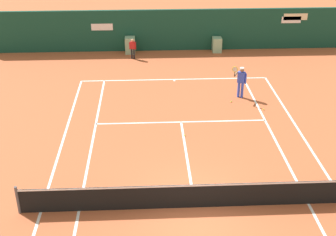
{
  "coord_description": "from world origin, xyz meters",
  "views": [
    {
      "loc": [
        -1.57,
        -12.66,
        9.98
      ],
      "look_at": [
        -0.68,
        5.28,
        0.8
      ],
      "focal_mm": 48.94,
      "sensor_mm": 36.0,
      "label": 1
    }
  ],
  "objects_px": {
    "player_on_baseline": "(241,80)",
    "ball_kid_left_post": "(133,47)",
    "tennis_ball_by_sideline": "(231,102)",
    "tennis_ball_mid_court": "(185,135)",
    "tennis_ball_near_service_line": "(264,109)"
  },
  "relations": [
    {
      "from": "tennis_ball_by_sideline",
      "to": "tennis_ball_near_service_line",
      "type": "distance_m",
      "value": 1.75
    },
    {
      "from": "tennis_ball_by_sideline",
      "to": "tennis_ball_mid_court",
      "type": "relative_size",
      "value": 1.0
    },
    {
      "from": "tennis_ball_by_sideline",
      "to": "tennis_ball_mid_court",
      "type": "height_order",
      "value": "same"
    },
    {
      "from": "player_on_baseline",
      "to": "tennis_ball_near_service_line",
      "type": "height_order",
      "value": "player_on_baseline"
    },
    {
      "from": "player_on_baseline",
      "to": "tennis_ball_mid_court",
      "type": "height_order",
      "value": "player_on_baseline"
    },
    {
      "from": "player_on_baseline",
      "to": "tennis_ball_near_service_line",
      "type": "relative_size",
      "value": 27.61
    },
    {
      "from": "tennis_ball_near_service_line",
      "to": "ball_kid_left_post",
      "type": "bearing_deg",
      "value": 130.07
    },
    {
      "from": "tennis_ball_by_sideline",
      "to": "ball_kid_left_post",
      "type": "bearing_deg",
      "value": 126.88
    },
    {
      "from": "ball_kid_left_post",
      "to": "tennis_ball_near_service_line",
      "type": "distance_m",
      "value": 10.3
    },
    {
      "from": "player_on_baseline",
      "to": "ball_kid_left_post",
      "type": "distance_m",
      "value": 8.51
    },
    {
      "from": "tennis_ball_by_sideline",
      "to": "tennis_ball_mid_court",
      "type": "bearing_deg",
      "value": -128.12
    },
    {
      "from": "tennis_ball_near_service_line",
      "to": "tennis_ball_by_sideline",
      "type": "bearing_deg",
      "value": 145.92
    },
    {
      "from": "player_on_baseline",
      "to": "ball_kid_left_post",
      "type": "height_order",
      "value": "player_on_baseline"
    },
    {
      "from": "player_on_baseline",
      "to": "tennis_ball_by_sideline",
      "type": "distance_m",
      "value": 1.26
    },
    {
      "from": "player_on_baseline",
      "to": "tennis_ball_near_service_line",
      "type": "bearing_deg",
      "value": 145.11
    }
  ]
}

